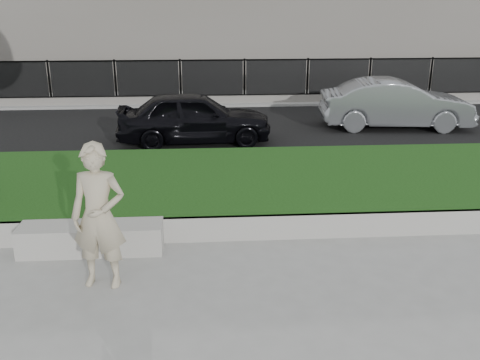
{
  "coord_description": "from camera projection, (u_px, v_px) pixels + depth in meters",
  "views": [
    {
      "loc": [
        0.17,
        -6.51,
        3.57
      ],
      "look_at": [
        0.7,
        1.2,
        0.93
      ],
      "focal_mm": 40.0,
      "sensor_mm": 36.0,
      "label": 1
    }
  ],
  "objects": [
    {
      "name": "ground",
      "position": [
        195.0,
        274.0,
        7.29
      ],
      "size": [
        90.0,
        90.0,
        0.0
      ],
      "primitive_type": "plane",
      "color": "gray",
      "rests_on": "ground"
    },
    {
      "name": "grass_bank",
      "position": [
        196.0,
        187.0,
        10.06
      ],
      "size": [
        34.0,
        4.0,
        0.4
      ],
      "primitive_type": "cube",
      "color": "#15340D",
      "rests_on": "ground"
    },
    {
      "name": "grass_kerb",
      "position": [
        195.0,
        229.0,
        8.21
      ],
      "size": [
        34.0,
        0.08,
        0.4
      ],
      "primitive_type": "cube",
      "color": "#A3A098",
      "rests_on": "ground"
    },
    {
      "name": "street",
      "position": [
        198.0,
        129.0,
        15.31
      ],
      "size": [
        34.0,
        7.0,
        0.04
      ],
      "primitive_type": "cube",
      "color": "black",
      "rests_on": "ground"
    },
    {
      "name": "far_pavement",
      "position": [
        199.0,
        99.0,
        19.54
      ],
      "size": [
        34.0,
        3.0,
        0.12
      ],
      "primitive_type": "cube",
      "color": "gray",
      "rests_on": "ground"
    },
    {
      "name": "iron_fence",
      "position": [
        198.0,
        90.0,
        18.44
      ],
      "size": [
        32.0,
        0.3,
        1.5
      ],
      "color": "slate",
      "rests_on": "far_pavement"
    },
    {
      "name": "stone_bench",
      "position": [
        92.0,
        238.0,
        7.88
      ],
      "size": [
        2.09,
        0.52,
        0.43
      ],
      "primitive_type": "cube",
      "color": "#A3A098",
      "rests_on": "ground"
    },
    {
      "name": "man",
      "position": [
        99.0,
        217.0,
        6.74
      ],
      "size": [
        0.75,
        0.54,
        1.91
      ],
      "primitive_type": "imported",
      "rotation": [
        0.0,
        0.0,
        -0.13
      ],
      "color": "#BCB091",
      "rests_on": "ground"
    },
    {
      "name": "book",
      "position": [
        92.0,
        224.0,
        7.8
      ],
      "size": [
        0.22,
        0.17,
        0.02
      ],
      "primitive_type": "cube",
      "rotation": [
        0.0,
        0.0,
        -0.17
      ],
      "color": "beige",
      "rests_on": "stone_bench"
    },
    {
      "name": "car_dark",
      "position": [
        194.0,
        117.0,
        13.55
      ],
      "size": [
        3.95,
        1.74,
        1.32
      ],
      "primitive_type": "imported",
      "rotation": [
        0.0,
        0.0,
        1.62
      ],
      "color": "black",
      "rests_on": "street"
    },
    {
      "name": "car_silver",
      "position": [
        396.0,
        104.0,
        15.12
      ],
      "size": [
        4.3,
        1.84,
        1.38
      ],
      "primitive_type": "imported",
      "rotation": [
        0.0,
        0.0,
        1.48
      ],
      "color": "gray",
      "rests_on": "street"
    }
  ]
}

